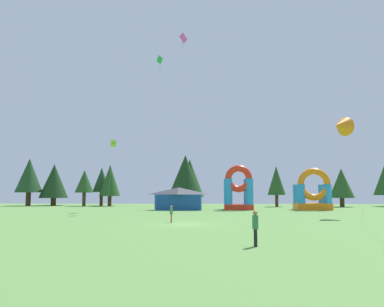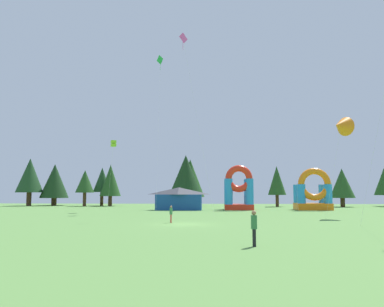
{
  "view_description": "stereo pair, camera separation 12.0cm",
  "coord_description": "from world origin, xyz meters",
  "px_view_note": "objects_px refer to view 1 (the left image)",
  "views": [
    {
      "loc": [
        2.82,
        -34.48,
        2.75
      ],
      "look_at": [
        0.0,
        10.89,
        7.17
      ],
      "focal_mm": 37.21,
      "sensor_mm": 36.0,
      "label": 1
    },
    {
      "loc": [
        2.94,
        -34.47,
        2.75
      ],
      "look_at": [
        0.0,
        10.89,
        7.17
      ],
      "focal_mm": 37.21,
      "sensor_mm": 36.0,
      "label": 2
    }
  ],
  "objects_px": {
    "kite_orange_delta": "(341,126)",
    "festival_tent": "(179,199)",
    "inflatable_yellow_castle": "(313,195)",
    "kite_lime_box": "(113,144)",
    "kite_pink_diamond": "(183,41)",
    "kite_green_diamond": "(160,61)",
    "person_left_edge": "(255,225)",
    "inflatable_blue_arch": "(238,192)",
    "person_midfield": "(171,213)"
  },
  "relations": [
    {
      "from": "person_left_edge",
      "to": "festival_tent",
      "type": "height_order",
      "value": "festival_tent"
    },
    {
      "from": "kite_orange_delta",
      "to": "inflatable_blue_arch",
      "type": "relative_size",
      "value": 1.65
    },
    {
      "from": "inflatable_blue_arch",
      "to": "person_left_edge",
      "type": "bearing_deg",
      "value": -91.94
    },
    {
      "from": "kite_orange_delta",
      "to": "kite_lime_box",
      "type": "height_order",
      "value": "kite_orange_delta"
    },
    {
      "from": "kite_green_diamond",
      "to": "inflatable_blue_arch",
      "type": "xyz_separation_m",
      "value": [
        12.87,
        -2.63,
        -22.29
      ]
    },
    {
      "from": "kite_lime_box",
      "to": "kite_pink_diamond",
      "type": "bearing_deg",
      "value": -23.35
    },
    {
      "from": "person_midfield",
      "to": "inflatable_blue_arch",
      "type": "xyz_separation_m",
      "value": [
        7.48,
        27.01,
        1.79
      ]
    },
    {
      "from": "inflatable_yellow_castle",
      "to": "person_midfield",
      "type": "bearing_deg",
      "value": -125.01
    },
    {
      "from": "kite_green_diamond",
      "to": "person_left_edge",
      "type": "height_order",
      "value": "kite_green_diamond"
    },
    {
      "from": "kite_orange_delta",
      "to": "inflatable_yellow_castle",
      "type": "bearing_deg",
      "value": 87.68
    },
    {
      "from": "kite_green_diamond",
      "to": "person_midfield",
      "type": "xyz_separation_m",
      "value": [
        5.39,
        -29.64,
        -24.08
      ]
    },
    {
      "from": "kite_pink_diamond",
      "to": "kite_orange_delta",
      "type": "xyz_separation_m",
      "value": [
        18.19,
        -0.75,
        -10.8
      ]
    },
    {
      "from": "kite_pink_diamond",
      "to": "kite_lime_box",
      "type": "relative_size",
      "value": 2.3
    },
    {
      "from": "person_left_edge",
      "to": "inflatable_blue_arch",
      "type": "relative_size",
      "value": 0.26
    },
    {
      "from": "kite_orange_delta",
      "to": "festival_tent",
      "type": "bearing_deg",
      "value": 142.06
    },
    {
      "from": "inflatable_yellow_castle",
      "to": "kite_orange_delta",
      "type": "bearing_deg",
      "value": -92.32
    },
    {
      "from": "inflatable_yellow_castle",
      "to": "kite_lime_box",
      "type": "bearing_deg",
      "value": -156.38
    },
    {
      "from": "kite_green_diamond",
      "to": "inflatable_blue_arch",
      "type": "relative_size",
      "value": 3.73
    },
    {
      "from": "kite_orange_delta",
      "to": "inflatable_yellow_castle",
      "type": "height_order",
      "value": "kite_orange_delta"
    },
    {
      "from": "person_midfield",
      "to": "inflatable_yellow_castle",
      "type": "distance_m",
      "value": 33.1
    },
    {
      "from": "kite_orange_delta",
      "to": "person_left_edge",
      "type": "xyz_separation_m",
      "value": [
        -12.22,
        -25.14,
        -9.19
      ]
    },
    {
      "from": "festival_tent",
      "to": "person_midfield",
      "type": "bearing_deg",
      "value": -85.99
    },
    {
      "from": "kite_orange_delta",
      "to": "kite_lime_box",
      "type": "bearing_deg",
      "value": 170.11
    },
    {
      "from": "inflatable_blue_arch",
      "to": "person_midfield",
      "type": "bearing_deg",
      "value": -105.48
    },
    {
      "from": "kite_pink_diamond",
      "to": "person_midfield",
      "type": "distance_m",
      "value": 22.8
    },
    {
      "from": "person_midfield",
      "to": "inflatable_yellow_castle",
      "type": "relative_size",
      "value": 0.24
    },
    {
      "from": "kite_pink_diamond",
      "to": "kite_orange_delta",
      "type": "relative_size",
      "value": 1.91
    },
    {
      "from": "kite_lime_box",
      "to": "kite_green_diamond",
      "type": "distance_m",
      "value": 22.2
    },
    {
      "from": "person_left_edge",
      "to": "inflatable_blue_arch",
      "type": "distance_m",
      "value": 42.3
    },
    {
      "from": "kite_green_diamond",
      "to": "festival_tent",
      "type": "xyz_separation_m",
      "value": [
        3.6,
        -4.09,
        -23.25
      ]
    },
    {
      "from": "kite_lime_box",
      "to": "festival_tent",
      "type": "bearing_deg",
      "value": 55.24
    },
    {
      "from": "kite_lime_box",
      "to": "festival_tent",
      "type": "xyz_separation_m",
      "value": [
        7.52,
        10.83,
        -7.29
      ]
    },
    {
      "from": "kite_pink_diamond",
      "to": "inflatable_blue_arch",
      "type": "height_order",
      "value": "kite_pink_diamond"
    },
    {
      "from": "kite_green_diamond",
      "to": "inflatable_yellow_castle",
      "type": "bearing_deg",
      "value": -5.98
    },
    {
      "from": "person_left_edge",
      "to": "inflatable_yellow_castle",
      "type": "xyz_separation_m",
      "value": [
        12.92,
        42.32,
        1.24
      ]
    },
    {
      "from": "kite_pink_diamond",
      "to": "person_left_edge",
      "type": "xyz_separation_m",
      "value": [
        5.96,
        -25.89,
        -19.99
      ]
    },
    {
      "from": "festival_tent",
      "to": "person_left_edge",
      "type": "bearing_deg",
      "value": -79.12
    },
    {
      "from": "kite_pink_diamond",
      "to": "inflatable_blue_arch",
      "type": "relative_size",
      "value": 3.15
    },
    {
      "from": "kite_green_diamond",
      "to": "inflatable_blue_arch",
      "type": "distance_m",
      "value": 25.87
    },
    {
      "from": "kite_pink_diamond",
      "to": "festival_tent",
      "type": "xyz_separation_m",
      "value": [
        -1.88,
        14.89,
        -19.33
      ]
    },
    {
      "from": "kite_orange_delta",
      "to": "kite_pink_diamond",
      "type": "bearing_deg",
      "value": 177.63
    },
    {
      "from": "kite_pink_diamond",
      "to": "inflatable_blue_arch",
      "type": "distance_m",
      "value": 25.67
    },
    {
      "from": "kite_orange_delta",
      "to": "festival_tent",
      "type": "height_order",
      "value": "kite_orange_delta"
    },
    {
      "from": "kite_lime_box",
      "to": "kite_green_diamond",
      "type": "height_order",
      "value": "kite_green_diamond"
    },
    {
      "from": "kite_pink_diamond",
      "to": "festival_tent",
      "type": "relative_size",
      "value": 3.13
    },
    {
      "from": "kite_orange_delta",
      "to": "inflatable_blue_arch",
      "type": "distance_m",
      "value": 21.59
    },
    {
      "from": "kite_pink_diamond",
      "to": "kite_lime_box",
      "type": "height_order",
      "value": "kite_pink_diamond"
    },
    {
      "from": "inflatable_yellow_castle",
      "to": "kite_green_diamond",
      "type": "bearing_deg",
      "value": 174.02
    },
    {
      "from": "inflatable_blue_arch",
      "to": "inflatable_yellow_castle",
      "type": "bearing_deg",
      "value": 0.37
    },
    {
      "from": "kite_orange_delta",
      "to": "festival_tent",
      "type": "distance_m",
      "value": 26.83
    }
  ]
}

